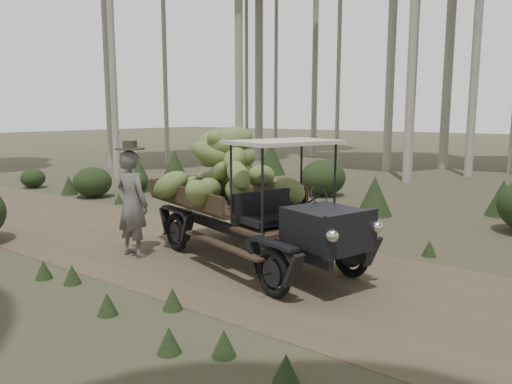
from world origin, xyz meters
The scene contains 5 objects.
ground centered at (0.00, 0.00, 0.00)m, with size 120.00×120.00×0.00m, color #473D2B.
dirt_track centered at (0.00, 0.00, 0.00)m, with size 70.00×4.00×0.01m, color brown.
banana_truck centered at (0.01, 0.36, 1.38)m, with size 4.92×2.87×2.40m.
farmer centered at (-1.47, -0.79, 0.99)m, with size 0.72×0.54×2.09m.
undergrowth centered at (-0.04, 1.32, 0.56)m, with size 21.53×20.86×1.39m.
Camera 1 is at (5.62, -6.43, 2.58)m, focal length 35.00 mm.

